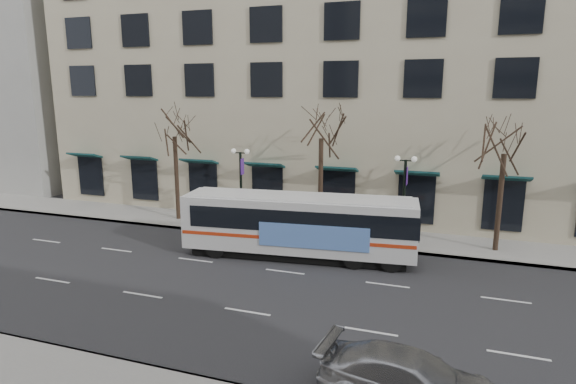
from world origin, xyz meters
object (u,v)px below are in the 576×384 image
at_px(city_bus, 300,224).
at_px(tree_far_right, 506,136).
at_px(tree_far_mid, 321,122).
at_px(lamp_post_right, 404,196).
at_px(silver_car, 412,381).
at_px(tree_far_left, 174,122).
at_px(lamp_post_left, 241,185).

bearing_deg(city_bus, tree_far_right, 16.46).
relative_size(tree_far_mid, city_bus, 0.68).
xyz_separation_m(lamp_post_right, silver_car, (1.77, -14.40, -2.16)).
bearing_deg(tree_far_left, silver_car, -41.80).
distance_m(tree_far_left, tree_far_right, 20.00).
height_order(lamp_post_left, city_bus, lamp_post_left).
bearing_deg(lamp_post_left, silver_car, -50.74).
height_order(tree_far_right, lamp_post_left, tree_far_right).
distance_m(tree_far_right, silver_car, 16.35).
bearing_deg(tree_far_left, city_bus, -22.56).
bearing_deg(city_bus, tree_far_mid, 84.31).
relative_size(tree_far_left, lamp_post_left, 1.60).
relative_size(tree_far_right, lamp_post_left, 1.55).
xyz_separation_m(city_bus, silver_car, (6.74, -10.83, -1.04)).
bearing_deg(tree_far_mid, city_bus, -89.43).
distance_m(tree_far_left, tree_far_mid, 10.00).
height_order(lamp_post_left, silver_car, lamp_post_left).
bearing_deg(lamp_post_right, silver_car, -83.00).
bearing_deg(silver_car, tree_far_mid, 30.99).
bearing_deg(lamp_post_right, tree_far_right, 6.85).
bearing_deg(tree_far_right, tree_far_left, 180.00).
relative_size(tree_far_mid, tree_far_right, 1.06).
height_order(tree_far_right, silver_car, tree_far_right).
xyz_separation_m(tree_far_left, city_bus, (10.04, -4.17, -4.88)).
xyz_separation_m(tree_far_left, lamp_post_left, (5.01, -0.60, -3.75)).
bearing_deg(tree_far_mid, lamp_post_left, -173.15).
distance_m(lamp_post_left, silver_car, 18.72).
height_order(tree_far_right, lamp_post_right, tree_far_right).
relative_size(lamp_post_right, silver_car, 0.97).
bearing_deg(tree_far_left, tree_far_mid, 0.00).
height_order(tree_far_right, city_bus, tree_far_right).
bearing_deg(silver_car, tree_far_left, 54.87).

